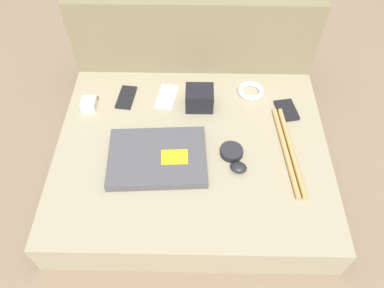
# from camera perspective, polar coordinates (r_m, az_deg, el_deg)

# --- Properties ---
(ground_plane) EXTENTS (8.00, 8.00, 0.00)m
(ground_plane) POSITION_cam_1_polar(r_m,az_deg,el_deg) (1.45, -0.00, -4.10)
(ground_plane) COLOR #7A6651
(couch_seat) EXTENTS (0.97, 0.79, 0.15)m
(couch_seat) POSITION_cam_1_polar(r_m,az_deg,el_deg) (1.39, -0.00, -2.39)
(couch_seat) COLOR gray
(couch_seat) RESTS_ON ground_plane
(couch_backrest) EXTENTS (0.97, 0.20, 0.46)m
(couch_backrest) POSITION_cam_1_polar(r_m,az_deg,el_deg) (1.62, 0.33, 15.27)
(couch_backrest) COLOR #756B4C
(couch_backrest) RESTS_ON ground_plane
(laptop) EXTENTS (0.35, 0.26, 0.03)m
(laptop) POSITION_cam_1_polar(r_m,az_deg,el_deg) (1.29, -5.26, -2.07)
(laptop) COLOR #47474C
(laptop) RESTS_ON couch_seat
(computer_mouse) EXTENTS (0.07, 0.06, 0.03)m
(computer_mouse) POSITION_cam_1_polar(r_m,az_deg,el_deg) (1.27, 7.10, -3.59)
(computer_mouse) COLOR black
(computer_mouse) RESTS_ON couch_seat
(speaker_puck) EXTENTS (0.08, 0.08, 0.02)m
(speaker_puck) POSITION_cam_1_polar(r_m,az_deg,el_deg) (1.31, 6.05, -1.17)
(speaker_puck) COLOR black
(speaker_puck) RESTS_ON couch_seat
(phone_silver) EXTENTS (0.09, 0.11, 0.01)m
(phone_silver) POSITION_cam_1_polar(r_m,az_deg,el_deg) (1.48, 14.20, 5.01)
(phone_silver) COLOR black
(phone_silver) RESTS_ON couch_seat
(phone_black) EXTENTS (0.09, 0.14, 0.01)m
(phone_black) POSITION_cam_1_polar(r_m,az_deg,el_deg) (1.49, -3.82, 7.25)
(phone_black) COLOR silver
(phone_black) RESTS_ON couch_seat
(phone_small) EXTENTS (0.07, 0.13, 0.01)m
(phone_small) POSITION_cam_1_polar(r_m,az_deg,el_deg) (1.51, -9.98, 7.02)
(phone_small) COLOR black
(phone_small) RESTS_ON couch_seat
(camera_pouch) EXTENTS (0.11, 0.09, 0.08)m
(camera_pouch) POSITION_cam_1_polar(r_m,az_deg,el_deg) (1.43, 1.15, 7.00)
(camera_pouch) COLOR black
(camera_pouch) RESTS_ON couch_seat
(charger_brick) EXTENTS (0.05, 0.06, 0.04)m
(charger_brick) POSITION_cam_1_polar(r_m,az_deg,el_deg) (1.49, -15.42, 5.91)
(charger_brick) COLOR silver
(charger_brick) RESTS_ON couch_seat
(cable_coil) EXTENTS (0.10, 0.10, 0.02)m
(cable_coil) POSITION_cam_1_polar(r_m,az_deg,el_deg) (1.52, 8.96, 8.03)
(cable_coil) COLOR white
(cable_coil) RESTS_ON couch_seat
(drumstick_pair) EXTENTS (0.07, 0.39, 0.02)m
(drumstick_pair) POSITION_cam_1_polar(r_m,az_deg,el_deg) (1.35, 14.49, -0.94)
(drumstick_pair) COLOR tan
(drumstick_pair) RESTS_ON couch_seat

